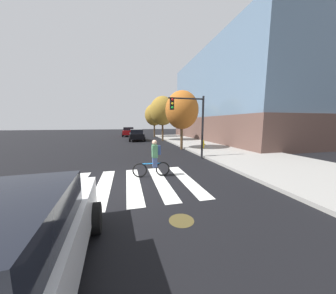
{
  "coord_description": "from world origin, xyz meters",
  "views": [
    {
      "loc": [
        0.28,
        -6.72,
        2.45
      ],
      "look_at": [
        2.29,
        1.45,
        1.24
      ],
      "focal_mm": 18.16,
      "sensor_mm": 36.0,
      "label": 1
    }
  ],
  "objects_px": {
    "manhole_cover": "(181,220)",
    "traffic_light_near": "(191,116)",
    "fire_hydrant": "(203,144)",
    "sedan_far": "(129,131)",
    "sedan_mid": "(136,135)",
    "cyclist": "(154,158)",
    "street_tree_mid": "(163,111)",
    "street_tree_near": "(182,110)",
    "street_tree_far": "(154,115)"
  },
  "relations": [
    {
      "from": "manhole_cover",
      "to": "traffic_light_near",
      "type": "height_order",
      "value": "traffic_light_near"
    },
    {
      "from": "traffic_light_near",
      "to": "fire_hydrant",
      "type": "xyz_separation_m",
      "value": [
        2.52,
        3.39,
        -2.33
      ]
    },
    {
      "from": "sedan_far",
      "to": "fire_hydrant",
      "type": "xyz_separation_m",
      "value": [
        6.29,
        -18.04,
        -0.33
      ]
    },
    {
      "from": "sedan_mid",
      "to": "cyclist",
      "type": "bearing_deg",
      "value": -90.59
    },
    {
      "from": "sedan_far",
      "to": "traffic_light_near",
      "type": "xyz_separation_m",
      "value": [
        3.77,
        -21.44,
        2.0
      ]
    },
    {
      "from": "cyclist",
      "to": "fire_hydrant",
      "type": "distance_m",
      "value": 8.63
    },
    {
      "from": "street_tree_mid",
      "to": "sedan_mid",
      "type": "bearing_deg",
      "value": 160.07
    },
    {
      "from": "sedan_mid",
      "to": "sedan_far",
      "type": "relative_size",
      "value": 0.92
    },
    {
      "from": "sedan_far",
      "to": "traffic_light_near",
      "type": "distance_m",
      "value": 21.86
    },
    {
      "from": "fire_hydrant",
      "to": "street_tree_near",
      "type": "xyz_separation_m",
      "value": [
        -1.8,
        0.77,
        3.04
      ]
    },
    {
      "from": "sedan_mid",
      "to": "street_tree_far",
      "type": "bearing_deg",
      "value": 55.91
    },
    {
      "from": "sedan_mid",
      "to": "sedan_far",
      "type": "distance_m",
      "value": 8.38
    },
    {
      "from": "fire_hydrant",
      "to": "traffic_light_near",
      "type": "bearing_deg",
      "value": -126.62
    },
    {
      "from": "traffic_light_near",
      "to": "street_tree_mid",
      "type": "distance_m",
      "value": 11.93
    },
    {
      "from": "manhole_cover",
      "to": "street_tree_far",
      "type": "distance_m",
      "value": 25.38
    },
    {
      "from": "cyclist",
      "to": "street_tree_mid",
      "type": "xyz_separation_m",
      "value": [
        3.6,
        15.07,
        3.17
      ]
    },
    {
      "from": "manhole_cover",
      "to": "cyclist",
      "type": "xyz_separation_m",
      "value": [
        -0.1,
        3.69,
        0.84
      ]
    },
    {
      "from": "cyclist",
      "to": "street_tree_near",
      "type": "height_order",
      "value": "street_tree_near"
    },
    {
      "from": "sedan_mid",
      "to": "street_tree_near",
      "type": "distance_m",
      "value": 10.03
    },
    {
      "from": "cyclist",
      "to": "fire_hydrant",
      "type": "height_order",
      "value": "cyclist"
    },
    {
      "from": "cyclist",
      "to": "traffic_light_near",
      "type": "relative_size",
      "value": 0.41
    },
    {
      "from": "traffic_light_near",
      "to": "sedan_far",
      "type": "bearing_deg",
      "value": 99.97
    },
    {
      "from": "cyclist",
      "to": "street_tree_near",
      "type": "bearing_deg",
      "value": 63.04
    },
    {
      "from": "sedan_mid",
      "to": "sedan_far",
      "type": "xyz_separation_m",
      "value": [
        -0.91,
        8.33,
        0.06
      ]
    },
    {
      "from": "sedan_far",
      "to": "traffic_light_near",
      "type": "height_order",
      "value": "traffic_light_near"
    },
    {
      "from": "sedan_mid",
      "to": "street_tree_near",
      "type": "bearing_deg",
      "value": -68.19
    },
    {
      "from": "traffic_light_near",
      "to": "street_tree_near",
      "type": "distance_m",
      "value": 4.28
    },
    {
      "from": "sedan_mid",
      "to": "street_tree_mid",
      "type": "xyz_separation_m",
      "value": [
        3.43,
        -1.24,
        3.21
      ]
    },
    {
      "from": "sedan_mid",
      "to": "street_tree_mid",
      "type": "distance_m",
      "value": 4.86
    },
    {
      "from": "sedan_mid",
      "to": "cyclist",
      "type": "distance_m",
      "value": 16.32
    },
    {
      "from": "cyclist",
      "to": "traffic_light_near",
      "type": "distance_m",
      "value": 4.85
    },
    {
      "from": "fire_hydrant",
      "to": "sedan_mid",
      "type": "bearing_deg",
      "value": 118.99
    },
    {
      "from": "sedan_mid",
      "to": "fire_hydrant",
      "type": "relative_size",
      "value": 5.78
    },
    {
      "from": "manhole_cover",
      "to": "fire_hydrant",
      "type": "relative_size",
      "value": 0.82
    },
    {
      "from": "sedan_mid",
      "to": "traffic_light_near",
      "type": "xyz_separation_m",
      "value": [
        2.86,
        -13.11,
        2.06
      ]
    },
    {
      "from": "cyclist",
      "to": "sedan_mid",
      "type": "bearing_deg",
      "value": 89.41
    },
    {
      "from": "cyclist",
      "to": "street_tree_mid",
      "type": "distance_m",
      "value": 15.81
    },
    {
      "from": "street_tree_mid",
      "to": "cyclist",
      "type": "bearing_deg",
      "value": -103.44
    },
    {
      "from": "sedan_far",
      "to": "cyclist",
      "type": "height_order",
      "value": "cyclist"
    },
    {
      "from": "manhole_cover",
      "to": "traffic_light_near",
      "type": "xyz_separation_m",
      "value": [
        2.93,
        6.9,
        2.86
      ]
    },
    {
      "from": "sedan_far",
      "to": "fire_hydrant",
      "type": "height_order",
      "value": "sedan_far"
    },
    {
      "from": "street_tree_near",
      "to": "sedan_far",
      "type": "bearing_deg",
      "value": 104.56
    },
    {
      "from": "sedan_mid",
      "to": "traffic_light_near",
      "type": "bearing_deg",
      "value": -77.69
    },
    {
      "from": "manhole_cover",
      "to": "street_tree_near",
      "type": "height_order",
      "value": "street_tree_near"
    },
    {
      "from": "fire_hydrant",
      "to": "street_tree_far",
      "type": "relative_size",
      "value": 0.14
    },
    {
      "from": "fire_hydrant",
      "to": "street_tree_mid",
      "type": "distance_m",
      "value": 9.36
    },
    {
      "from": "cyclist",
      "to": "street_tree_near",
      "type": "distance_m",
      "value": 8.71
    },
    {
      "from": "fire_hydrant",
      "to": "street_tree_near",
      "type": "distance_m",
      "value": 3.62
    },
    {
      "from": "cyclist",
      "to": "street_tree_mid",
      "type": "relative_size",
      "value": 0.29
    },
    {
      "from": "manhole_cover",
      "to": "sedan_mid",
      "type": "relative_size",
      "value": 0.14
    }
  ]
}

